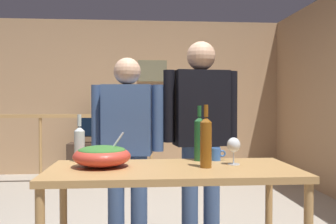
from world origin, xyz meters
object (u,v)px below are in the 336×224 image
at_px(wine_glass, 234,146).
at_px(salad_bowl, 102,155).
at_px(framed_picture, 152,71).
at_px(wine_bottle_clear, 79,143).
at_px(serving_table, 173,180).
at_px(wine_bottle_green, 199,138).
at_px(stair_railing, 134,137).
at_px(mug_blue, 216,154).
at_px(flat_screen_tv, 97,127).
at_px(person_standing_right, 201,126).
at_px(tv_console, 98,160).
at_px(person_standing_left, 127,139).
at_px(wine_bottle_amber, 206,141).

bearing_deg(wine_glass, salad_bowl, -178.91).
bearing_deg(framed_picture, wine_bottle_clear, -99.63).
bearing_deg(framed_picture, salad_bowl, -96.74).
xyz_separation_m(serving_table, salad_bowl, (-0.43, 0.06, 0.15)).
bearing_deg(wine_bottle_green, stair_railing, 99.00).
relative_size(serving_table, wine_glass, 8.69).
distance_m(serving_table, wine_bottle_clear, 0.69).
relative_size(salad_bowl, wine_glass, 2.04).
height_order(framed_picture, stair_railing, framed_picture).
relative_size(wine_bottle_clear, mug_blue, 2.94).
relative_size(flat_screen_tv, salad_bowl, 1.65).
bearing_deg(wine_glass, wine_bottle_clear, 168.02).
bearing_deg(person_standing_right, wine_glass, 92.57).
bearing_deg(mug_blue, tv_console, 108.11).
bearing_deg(stair_railing, wine_glass, -78.13).
height_order(stair_railing, person_standing_right, person_standing_right).
distance_m(tv_console, wine_glass, 3.95).
relative_size(framed_picture, wine_bottle_clear, 1.52).
distance_m(flat_screen_tv, person_standing_left, 3.11).
relative_size(wine_bottle_green, mug_blue, 3.48).
relative_size(framed_picture, salad_bowl, 1.36).
bearing_deg(flat_screen_tv, wine_bottle_amber, -74.68).
bearing_deg(wine_bottle_green, wine_glass, -43.99).
xyz_separation_m(salad_bowl, wine_glass, (0.82, 0.02, 0.05)).
bearing_deg(person_standing_right, salad_bowl, 34.09).
height_order(serving_table, salad_bowl, salad_bowl).
height_order(wine_glass, wine_bottle_amber, wine_bottle_amber).
bearing_deg(person_standing_left, salad_bowl, 84.69).
bearing_deg(wine_bottle_clear, wine_bottle_amber, -20.94).
distance_m(wine_bottle_amber, person_standing_left, 0.86).
bearing_deg(stair_railing, person_standing_left, -90.72).
xyz_separation_m(framed_picture, serving_table, (-0.04, -4.07, -1.00)).
distance_m(serving_table, wine_bottle_amber, 0.31).
height_order(framed_picture, tv_console, framed_picture).
relative_size(stair_railing, tv_console, 3.55).
relative_size(tv_console, flat_screen_tv, 1.55).
bearing_deg(wine_glass, person_standing_left, 138.05).
height_order(flat_screen_tv, wine_bottle_green, wine_bottle_green).
bearing_deg(mug_blue, person_standing_right, 93.97).
distance_m(wine_bottle_amber, wine_bottle_clear, 0.85).
bearing_deg(salad_bowl, stair_railing, 86.86).
relative_size(wine_bottle_amber, wine_bottle_green, 1.02).
distance_m(salad_bowl, wine_glass, 0.83).
bearing_deg(salad_bowl, wine_bottle_amber, -7.14).
bearing_deg(flat_screen_tv, wine_bottle_clear, -86.11).
height_order(mug_blue, person_standing_right, person_standing_right).
bearing_deg(person_standing_right, flat_screen_tv, -77.07).
distance_m(flat_screen_tv, mug_blue, 3.67).
relative_size(tv_console, mug_blue, 8.40).
bearing_deg(flat_screen_tv, mug_blue, -71.74).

